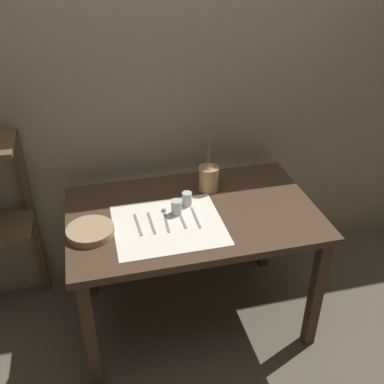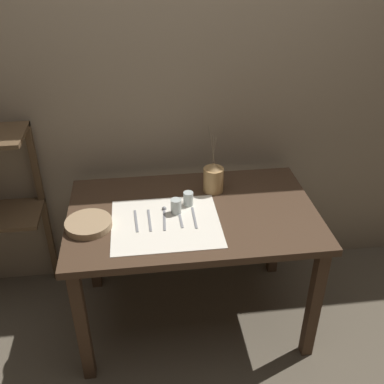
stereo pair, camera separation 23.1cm
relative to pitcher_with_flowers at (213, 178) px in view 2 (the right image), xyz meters
The scene contains 13 objects.
ground_plane 0.89m from the pitcher_with_flowers, 126.07° to the right, with size 12.00×12.00×0.00m, color brown.
stone_wall_back 0.50m from the pitcher_with_flowers, 113.59° to the left, with size 7.00×0.06×2.40m.
wooden_table 0.30m from the pitcher_with_flowers, 126.07° to the right, with size 1.32×0.82×0.77m.
linen_cloth 0.42m from the pitcher_with_flowers, 135.35° to the right, with size 0.55×0.48×0.00m.
pitcher_with_flowers is the anchor object (origin of this frame).
wooden_bowl 0.73m from the pitcher_with_flowers, 158.11° to the right, with size 0.23×0.23×0.04m.
glass_tumbler_near 0.31m from the pitcher_with_flowers, 138.91° to the right, with size 0.06×0.06×0.08m.
glass_tumbler_far 0.21m from the pitcher_with_flowers, 140.01° to the right, with size 0.05×0.05×0.08m.
knife_center 0.52m from the pitcher_with_flowers, 150.10° to the right, with size 0.02×0.19×0.00m.
fork_inner 0.46m from the pitcher_with_flowers, 145.50° to the right, with size 0.02×0.19×0.00m.
spoon_inner 0.36m from the pitcher_with_flowers, 145.48° to the right, with size 0.03×0.20×0.02m.
spoon_outer 0.30m from the pitcher_with_flowers, 138.75° to the right, with size 0.02×0.21×0.02m.
fork_outer 0.31m from the pitcher_with_flowers, 118.18° to the right, with size 0.01×0.19×0.00m.
Camera 2 is at (-0.25, -1.96, 2.10)m, focal length 42.00 mm.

